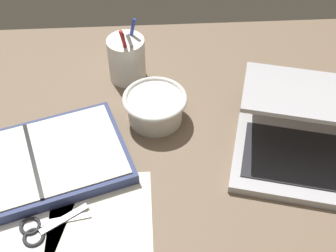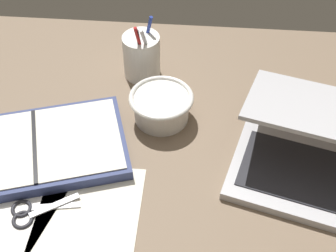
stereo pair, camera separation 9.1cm
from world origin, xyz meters
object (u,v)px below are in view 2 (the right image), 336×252
bowl (162,106)px  planner (36,149)px  laptop (320,156)px  pen_cup (142,56)px  scissors (30,212)px

bowl → planner: 27.49cm
laptop → bowl: (-31.39, 12.40, -1.21)cm
pen_cup → bowl: bearing=-67.3°
bowl → pen_cup: 15.78cm
pen_cup → planner: (-18.27, -27.11, -3.99)cm
laptop → planner: 55.80cm
pen_cup → scissors: size_ratio=1.18×
pen_cup → laptop: bearing=-35.7°
bowl → pen_cup: (-6.05, 14.45, 1.85)cm
laptop → pen_cup: pen_cup is taller
laptop → planner: (-55.70, -0.25, -3.35)cm
pen_cup → scissors: bearing=-110.7°
pen_cup → planner: 32.93cm
pen_cup → scissors: pen_cup is taller
bowl → scissors: bowl is taller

